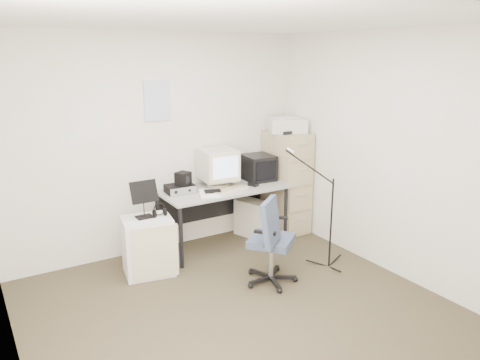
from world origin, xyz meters
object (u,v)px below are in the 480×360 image
side_cart (148,246)px  desk (224,217)px  filing_cabinet (286,182)px  office_chair (271,239)px

side_cart → desk: bearing=22.5°
filing_cabinet → office_chair: size_ratio=1.39×
filing_cabinet → office_chair: (-1.01, -1.10, -0.18)m
filing_cabinet → side_cart: 2.04m
side_cart → filing_cabinet: bearing=17.5°
desk → office_chair: size_ratio=1.60×
filing_cabinet → desk: 0.99m
filing_cabinet → office_chair: filing_cabinet is taller
filing_cabinet → side_cart: bearing=-172.5°
desk → side_cart: (-1.05, -0.23, -0.06)m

